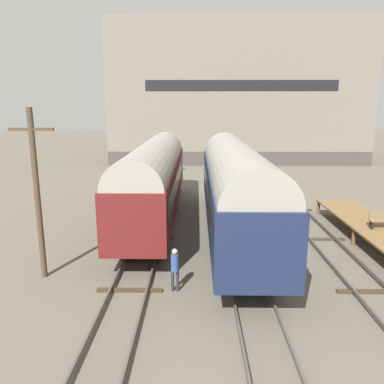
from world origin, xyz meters
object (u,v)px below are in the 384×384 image
(train_car_maroon, at_px, (155,175))
(train_car_navy, at_px, (235,184))
(utility_pole, at_px, (37,192))
(person_worker, at_px, (175,266))
(bench, at_px, (383,219))

(train_car_maroon, relative_size, train_car_navy, 1.02)
(utility_pole, bearing_deg, train_car_navy, 31.48)
(train_car_maroon, height_order, train_car_navy, train_car_navy)
(person_worker, bearing_deg, utility_pole, 167.73)
(train_car_navy, distance_m, person_worker, 7.44)
(train_car_navy, bearing_deg, person_worker, -114.19)
(train_car_navy, relative_size, bench, 12.51)
(train_car_maroon, xyz_separation_m, utility_pole, (-3.92, -8.51, 0.82))
(person_worker, bearing_deg, bench, 25.59)
(train_car_maroon, xyz_separation_m, train_car_navy, (4.75, -3.20, 0.08))
(bench, relative_size, person_worker, 0.78)
(person_worker, height_order, utility_pole, utility_pole)
(train_car_maroon, distance_m, person_worker, 10.09)
(person_worker, xyz_separation_m, utility_pole, (-5.73, 1.25, 2.66))
(bench, distance_m, utility_pole, 16.82)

